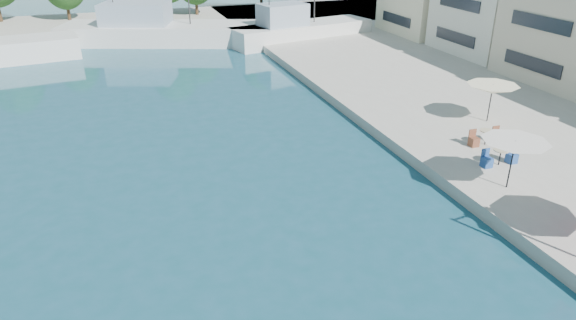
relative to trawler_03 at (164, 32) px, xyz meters
name	(u,v)px	position (x,y,z in m)	size (l,w,h in m)	color
quay_far	(98,26)	(-6.09, 9.41, -0.77)	(90.00, 16.00, 0.60)	#A7A297
trawler_03	(164,32)	(0.00, 0.00, 0.00)	(21.15, 11.97, 10.20)	silver
trawler_04	(298,31)	(12.32, -4.14, 0.00)	(14.75, 6.56, 10.20)	silver
umbrella_white	(515,147)	(9.92, -36.24, 1.41)	(2.75, 2.75, 2.13)	black
umbrella_cream	(492,89)	(14.34, -29.43, 1.40)	(2.82, 2.82, 2.12)	black
cafe_table_02	(499,159)	(11.10, -34.32, -0.18)	(1.82, 0.70, 0.76)	black
cafe_table_03	(486,139)	(12.05, -32.14, -0.18)	(1.82, 0.70, 0.76)	black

